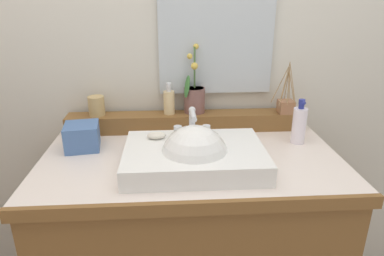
% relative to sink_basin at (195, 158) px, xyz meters
% --- Properties ---
extents(wall_back, '(3.07, 0.20, 2.76)m').
position_rel_sink_basin_xyz_m(wall_back, '(-0.01, 0.54, 0.48)').
color(wall_back, beige).
rests_on(wall_back, ground).
extents(vanity_cabinet, '(1.14, 0.67, 0.87)m').
position_rel_sink_basin_xyz_m(vanity_cabinet, '(-0.01, 0.10, -0.47)').
color(vanity_cabinet, brown).
rests_on(vanity_cabinet, ground).
extents(back_ledge, '(1.07, 0.10, 0.08)m').
position_rel_sink_basin_xyz_m(back_ledge, '(-0.01, 0.37, 0.00)').
color(back_ledge, brown).
rests_on(back_ledge, vanity_cabinet).
extents(sink_basin, '(0.50, 0.35, 0.27)m').
position_rel_sink_basin_xyz_m(sink_basin, '(0.00, 0.00, 0.00)').
color(sink_basin, white).
rests_on(sink_basin, vanity_cabinet).
extents(soap_bar, '(0.07, 0.04, 0.02)m').
position_rel_sink_basin_xyz_m(soap_bar, '(-0.14, 0.10, 0.05)').
color(soap_bar, silver).
rests_on(soap_bar, sink_basin).
extents(potted_plant, '(0.10, 0.10, 0.30)m').
position_rel_sink_basin_xyz_m(potted_plant, '(0.03, 0.39, 0.11)').
color(potted_plant, brown).
rests_on(potted_plant, back_ledge).
extents(soap_dispenser, '(0.05, 0.05, 0.14)m').
position_rel_sink_basin_xyz_m(soap_dispenser, '(-0.09, 0.37, 0.10)').
color(soap_dispenser, '#E0C389').
rests_on(soap_dispenser, back_ledge).
extents(tumbler_cup, '(0.07, 0.07, 0.09)m').
position_rel_sink_basin_xyz_m(tumbler_cup, '(-0.41, 0.37, 0.09)').
color(tumbler_cup, tan).
rests_on(tumbler_cup, back_ledge).
extents(reed_diffuser, '(0.10, 0.08, 0.23)m').
position_rel_sink_basin_xyz_m(reed_diffuser, '(0.44, 0.35, 0.08)').
color(reed_diffuser, '#9A6644').
rests_on(reed_diffuser, back_ledge).
extents(lotion_bottle, '(0.06, 0.06, 0.19)m').
position_rel_sink_basin_xyz_m(lotion_bottle, '(0.45, 0.19, 0.04)').
color(lotion_bottle, white).
rests_on(lotion_bottle, vanity_cabinet).
extents(tissue_box, '(0.15, 0.15, 0.10)m').
position_rel_sink_basin_xyz_m(tissue_box, '(-0.43, 0.19, 0.01)').
color(tissue_box, '#486AA3').
rests_on(tissue_box, vanity_cabinet).
extents(mirror, '(0.50, 0.02, 0.53)m').
position_rel_sink_basin_xyz_m(mirror, '(0.12, 0.43, 0.39)').
color(mirror, silver).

